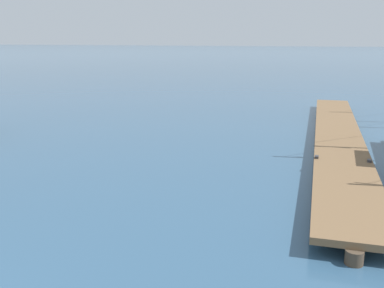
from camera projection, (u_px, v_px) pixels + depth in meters
The scene contains 1 object.
floating_dock at pixel (338, 136), 17.89m from camera, with size 1.89×20.53×0.53m.
Camera 1 is at (6.01, -2.84, 4.30)m, focal length 41.35 mm.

